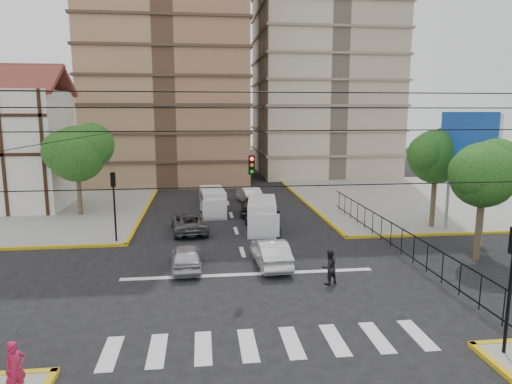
{
  "coord_description": "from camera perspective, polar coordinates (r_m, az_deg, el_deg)",
  "views": [
    {
      "loc": [
        -2.33,
        -21.06,
        8.24
      ],
      "look_at": [
        0.56,
        2.87,
        4.0
      ],
      "focal_mm": 32.0,
      "sensor_mm": 36.0,
      "label": 1
    }
  ],
  "objects": [
    {
      "name": "ground",
      "position": [
        22.74,
        -0.54,
        -11.27
      ],
      "size": [
        160.0,
        160.0,
        0.0
      ],
      "primitive_type": "plane",
      "color": "black",
      "rests_on": "ground"
    },
    {
      "name": "traffic_light_hanging",
      "position": [
        19.31,
        0.1,
        3.02
      ],
      "size": [
        18.0,
        9.12,
        0.92
      ],
      "color": "black",
      "rests_on": "ground"
    },
    {
      "name": "traffic_light_se",
      "position": [
        17.46,
        29.36,
        -8.43
      ],
      "size": [
        0.28,
        0.22,
        4.4
      ],
      "color": "black",
      "rests_on": "ground"
    },
    {
      "name": "car_silver_rear_left",
      "position": [
        42.32,
        -5.33,
        -0.36
      ],
      "size": [
        1.9,
        4.67,
        1.36
      ],
      "primitive_type": "imported",
      "rotation": [
        0.0,
        0.0,
        3.14
      ],
      "color": "#AAABAF",
      "rests_on": "ground"
    },
    {
      "name": "tree_park_a",
      "position": [
        27.94,
        26.68,
        2.27
      ],
      "size": [
        4.41,
        3.6,
        6.83
      ],
      "color": "#473828",
      "rests_on": "ground"
    },
    {
      "name": "car_white_rear_right",
      "position": [
        41.84,
        -0.86,
        -0.35
      ],
      "size": [
        2.2,
        4.69,
        1.49
      ],
      "primitive_type": "imported",
      "rotation": [
        0.0,
        0.0,
        3.28
      ],
      "color": "silver",
      "rests_on": "ground"
    },
    {
      "name": "car_darkgrey_mid_right",
      "position": [
        37.0,
        -0.56,
        -1.72
      ],
      "size": [
        2.21,
        4.49,
        1.47
      ],
      "primitive_type": "imported",
      "rotation": [
        0.0,
        0.0,
        3.03
      ],
      "color": "#232426",
      "rests_on": "ground"
    },
    {
      "name": "car_grey_mid_left",
      "position": [
        32.06,
        -8.37,
        -3.76
      ],
      "size": [
        2.78,
        5.15,
        1.37
      ],
      "primitive_type": "imported",
      "rotation": [
        0.0,
        0.0,
        3.25
      ],
      "color": "#55565C",
      "rests_on": "ground"
    },
    {
      "name": "billboard",
      "position": [
        31.92,
        24.96,
        5.02
      ],
      "size": [
        0.36,
        6.2,
        8.1
      ],
      "color": "slate",
      "rests_on": "ground"
    },
    {
      "name": "pedestrian_sw_corner",
      "position": [
        15.59,
        -27.88,
        -19.0
      ],
      "size": [
        0.71,
        0.72,
        1.67
      ],
      "primitive_type": "imported",
      "rotation": [
        0.0,
        0.0,
        0.83
      ],
      "color": "#BD1D46",
      "rests_on": "sidewalk_sw"
    },
    {
      "name": "tree_park_c",
      "position": [
        34.39,
        21.73,
        4.42
      ],
      "size": [
        4.65,
        3.8,
        7.25
      ],
      "color": "#473828",
      "rests_on": "ground"
    },
    {
      "name": "van_right_lane",
      "position": [
        31.82,
        0.8,
        -3.07
      ],
      "size": [
        2.49,
        5.04,
        2.18
      ],
      "rotation": [
        0.0,
        0.0,
        -0.13
      ],
      "color": "silver",
      "rests_on": "ground"
    },
    {
      "name": "pedestrian_crosswalk",
      "position": [
        22.57,
        9.12,
        -9.26
      ],
      "size": [
        1.01,
        0.9,
        1.7
      ],
      "primitive_type": "imported",
      "rotation": [
        0.0,
        0.0,
        3.52
      ],
      "color": "black",
      "rests_on": "ground"
    },
    {
      "name": "sidewalk_ne",
      "position": [
        47.45,
        21.32,
        -0.62
      ],
      "size": [
        26.0,
        26.0,
        0.15
      ],
      "primitive_type": "cube",
      "color": "gray",
      "rests_on": "ground"
    },
    {
      "name": "tudor_building",
      "position": [
        44.42,
        -29.02,
        4.87
      ],
      "size": [
        10.8,
        8.05,
        12.23
      ],
      "color": "silver",
      "rests_on": "ground"
    },
    {
      "name": "car_white_front_right",
      "position": [
        24.87,
        1.86,
        -7.6
      ],
      "size": [
        1.76,
        4.53,
        1.47
      ],
      "primitive_type": "imported",
      "rotation": [
        0.0,
        0.0,
        3.19
      ],
      "color": "silver",
      "rests_on": "ground"
    },
    {
      "name": "van_left_lane",
      "position": [
        37.0,
        -5.43,
        -1.34
      ],
      "size": [
        2.09,
        4.7,
        2.07
      ],
      "rotation": [
        0.0,
        0.0,
        0.07
      ],
      "color": "silver",
      "rests_on": "ground"
    },
    {
      "name": "crosswalk_stripes",
      "position": [
        17.32,
        1.77,
        -18.41
      ],
      "size": [
        12.0,
        2.4,
        0.01
      ],
      "primitive_type": "cube",
      "color": "silver",
      "rests_on": "ground"
    },
    {
      "name": "traffic_light_nw",
      "position": [
        29.82,
        -17.34,
        -0.39
      ],
      "size": [
        0.28,
        0.22,
        4.4
      ],
      "color": "black",
      "rests_on": "ground"
    },
    {
      "name": "tree_tudor",
      "position": [
        38.41,
        -21.36,
        4.78
      ],
      "size": [
        5.39,
        4.4,
        7.43
      ],
      "color": "#473828",
      "rests_on": "ground"
    },
    {
      "name": "park_fence",
      "position": [
        29.15,
        16.43,
        -6.87
      ],
      "size": [
        0.1,
        22.5,
        1.66
      ],
      "primitive_type": null,
      "color": "black",
      "rests_on": "ground"
    },
    {
      "name": "stop_line",
      "position": [
        23.85,
        -0.86,
        -10.23
      ],
      "size": [
        13.0,
        0.4,
        0.01
      ],
      "primitive_type": "cube",
      "color": "silver",
      "rests_on": "ground"
    },
    {
      "name": "car_silver_front_left",
      "position": [
        24.69,
        -8.72,
        -8.0
      ],
      "size": [
        1.77,
        4.01,
        1.34
      ],
      "primitive_type": "imported",
      "rotation": [
        0.0,
        0.0,
        3.19
      ],
      "color": "#BBBCC1",
      "rests_on": "ground"
    }
  ]
}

